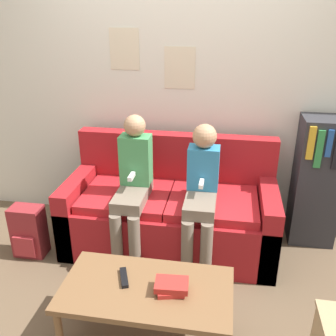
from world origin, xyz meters
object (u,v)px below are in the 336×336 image
coffee_table (147,293)px  tv_remote (124,278)px  person_left (133,183)px  backpack (29,232)px  couch (171,212)px  bookshelf (317,181)px  person_right (201,189)px

coffee_table → tv_remote: (-0.15, 0.05, 0.06)m
person_left → tv_remote: bearing=-79.7°
person_left → tv_remote: size_ratio=6.71×
tv_remote → backpack: bearing=126.0°
couch → backpack: (-1.12, -0.35, -0.09)m
tv_remote → bookshelf: (1.33, 1.29, 0.14)m
person_right → coffee_table: bearing=-105.5°
couch → coffee_table: couch is taller
person_left → bookshelf: size_ratio=1.05×
couch → backpack: size_ratio=3.95×
person_right → bookshelf: person_right is taller
tv_remote → person_left: bearing=79.4°
person_left → tv_remote: 0.86m
coffee_table → backpack: backpack is taller
person_left → backpack: person_left is taller
couch → backpack: couch is taller
person_left → person_right: person_left is taller
person_right → backpack: 1.46m
couch → coffee_table: bearing=-88.5°
person_right → tv_remote: (-0.39, -0.82, -0.22)m
couch → tv_remote: couch is taller
person_left → bookshelf: person_left is taller
couch → backpack: 1.18m
person_left → couch: bearing=35.0°
bookshelf → person_right: bearing=-153.3°
bookshelf → person_left: bearing=-162.4°
couch → person_left: 0.48m
couch → coffee_table: size_ratio=1.72×
couch → tv_remote: size_ratio=9.96×
person_left → tv_remote: person_left is taller
bookshelf → backpack: bearing=-164.8°
person_right → person_left: bearing=179.7°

